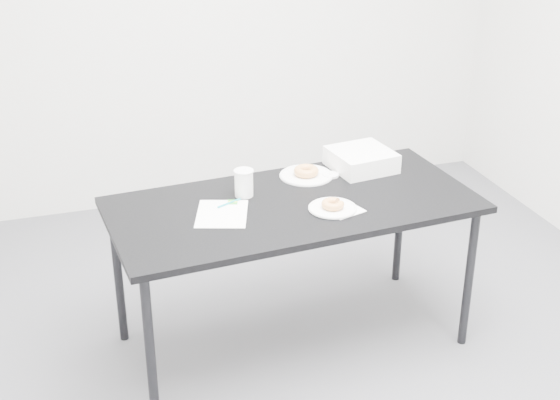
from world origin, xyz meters
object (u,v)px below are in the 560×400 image
object	(u,v)px
donut_far	(306,171)
coffee_cup	(244,183)
table	(293,213)
donut_near	(333,204)
bakery_box	(361,160)
plate_far	(306,176)
scorecard	(222,214)
pen	(229,203)
plate_near	(333,208)

from	to	relation	value
donut_far	coffee_cup	bearing A→B (deg)	-160.18
table	donut_near	xyz separation A→B (m)	(0.14, -0.12, 0.08)
table	bakery_box	size ratio (longest dim) A/B	6.01
donut_far	bakery_box	xyz separation A→B (m)	(0.29, 0.01, 0.02)
table	plate_far	distance (m)	0.31
donut_near	donut_far	xyz separation A→B (m)	(0.01, 0.38, 0.00)
table	scorecard	bearing A→B (deg)	179.30
pen	scorecard	bearing A→B (deg)	-147.62
pen	donut_far	xyz separation A→B (m)	(0.43, 0.19, 0.02)
plate_far	bakery_box	world-z (taller)	bakery_box
plate_near	donut_near	size ratio (longest dim) A/B	2.13
scorecard	donut_near	bearing A→B (deg)	5.68
scorecard	pen	distance (m)	0.10
pen	plate_near	world-z (taller)	pen
coffee_cup	donut_near	bearing A→B (deg)	-37.77
coffee_cup	plate_far	bearing A→B (deg)	19.82
donut_near	bakery_box	size ratio (longest dim) A/B	0.36
scorecard	bakery_box	bearing A→B (deg)	38.35
plate_near	bakery_box	size ratio (longest dim) A/B	0.76
scorecard	coffee_cup	bearing A→B (deg)	65.26
donut_far	coffee_cup	distance (m)	0.37
plate_far	bakery_box	size ratio (longest dim) A/B	0.92
plate_near	donut_near	xyz separation A→B (m)	(0.00, 0.00, 0.02)
donut_near	table	bearing A→B (deg)	138.31
plate_near	coffee_cup	xyz separation A→B (m)	(-0.33, 0.26, 0.06)
donut_near	pen	bearing A→B (deg)	155.96
table	scorecard	xyz separation A→B (m)	(-0.34, -0.02, 0.06)
scorecard	pen	bearing A→B (deg)	75.38
donut_near	plate_far	size ratio (longest dim) A/B	0.39
plate_far	bakery_box	xyz separation A→B (m)	(0.29, 0.01, 0.04)
pen	bakery_box	xyz separation A→B (m)	(0.72, 0.20, 0.04)
plate_near	donut_near	bearing A→B (deg)	0.00
bakery_box	scorecard	bearing A→B (deg)	-167.30
scorecard	donut_far	size ratio (longest dim) A/B	2.27
plate_near	bakery_box	distance (m)	0.50
donut_near	bakery_box	bearing A→B (deg)	52.43
scorecard	bakery_box	distance (m)	0.83
plate_near	donut_far	distance (m)	0.38
pen	coffee_cup	bearing A→B (deg)	13.33
plate_far	scorecard	bearing A→B (deg)	-150.26
donut_near	donut_far	world-z (taller)	donut_far
plate_far	donut_far	bearing A→B (deg)	180.00
table	donut_near	size ratio (longest dim) A/B	16.75
plate_far	donut_far	xyz separation A→B (m)	(-0.00, 0.00, 0.02)
pen	donut_far	world-z (taller)	donut_far
plate_near	donut_near	world-z (taller)	donut_near
pen	plate_far	xyz separation A→B (m)	(0.43, 0.19, -0.00)
pen	coffee_cup	xyz separation A→B (m)	(0.09, 0.07, 0.06)
scorecard	plate_far	size ratio (longest dim) A/B	1.07
table	pen	xyz separation A→B (m)	(-0.28, 0.06, 0.06)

